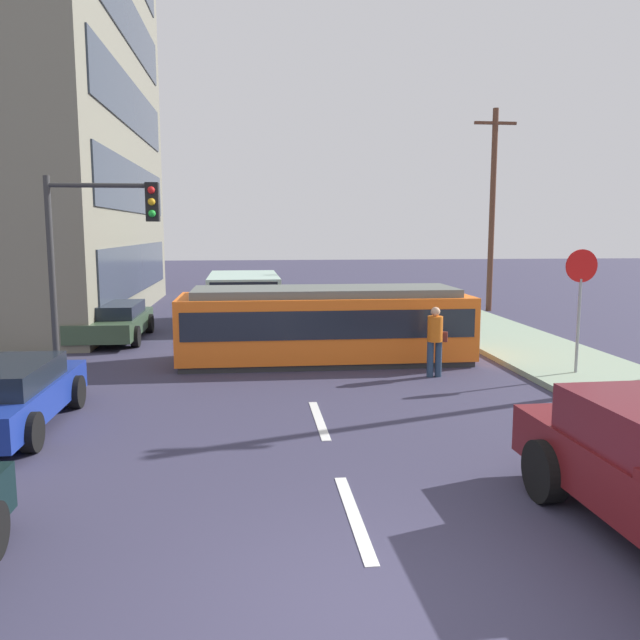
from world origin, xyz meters
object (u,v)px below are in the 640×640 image
at_px(parked_sedan_mid, 3,395).
at_px(traffic_light_mast, 96,241).
at_px(parked_sedan_far, 112,321).
at_px(streetcar_tram, 325,323).
at_px(pedestrian_crossing, 435,337).
at_px(utility_pole_mid, 492,207).
at_px(stop_sign, 581,285).
at_px(city_bus, 244,296).

bearing_deg(parked_sedan_mid, traffic_light_mast, 73.12).
bearing_deg(parked_sedan_far, streetcar_tram, -32.12).
bearing_deg(pedestrian_crossing, traffic_light_mast, -179.89).
bearing_deg(utility_pole_mid, traffic_light_mast, -138.49).
bearing_deg(stop_sign, streetcar_tram, 155.31).
distance_m(parked_sedan_far, utility_pole_mid, 16.21).
xyz_separation_m(parked_sedan_mid, stop_sign, (11.87, 2.66, 1.57)).
bearing_deg(stop_sign, city_bus, 128.73).
height_order(city_bus, parked_sedan_far, city_bus).
bearing_deg(city_bus, parked_sedan_far, -141.93).
relative_size(streetcar_tram, city_bus, 1.49).
xyz_separation_m(parked_sedan_mid, traffic_light_mast, (0.95, 3.15, 2.60)).
height_order(pedestrian_crossing, parked_sedan_far, pedestrian_crossing).
bearing_deg(parked_sedan_mid, city_bus, 72.07).
bearing_deg(parked_sedan_far, stop_sign, -28.74).
relative_size(stop_sign, traffic_light_mast, 0.62).
relative_size(city_bus, parked_sedan_mid, 1.20).
xyz_separation_m(pedestrian_crossing, parked_sedan_far, (-8.69, 6.06, -0.32)).
bearing_deg(parked_sedan_far, pedestrian_crossing, -34.88).
bearing_deg(pedestrian_crossing, city_bus, 116.25).
bearing_deg(traffic_light_mast, parked_sedan_mid, -106.88).
bearing_deg(streetcar_tram, parked_sedan_mid, -139.80).
distance_m(pedestrian_crossing, traffic_light_mast, 7.98).
bearing_deg(stop_sign, parked_sedan_mid, -167.37).
xyz_separation_m(city_bus, parked_sedan_mid, (-4.03, -12.44, -0.42)).
bearing_deg(pedestrian_crossing, utility_pole_mid, 63.74).
bearing_deg(utility_pole_mid, city_bus, -165.54).
relative_size(streetcar_tram, pedestrian_crossing, 4.55).
relative_size(stop_sign, utility_pole_mid, 0.34).
height_order(streetcar_tram, traffic_light_mast, traffic_light_mast).
bearing_deg(parked_sedan_far, parked_sedan_mid, -89.45).
relative_size(pedestrian_crossing, parked_sedan_far, 0.37).
distance_m(city_bus, parked_sedan_mid, 13.08).
bearing_deg(parked_sedan_mid, pedestrian_crossing, 20.17).
bearing_deg(parked_sedan_mid, streetcar_tram, 40.20).
xyz_separation_m(parked_sedan_far, stop_sign, (11.96, -6.56, 1.57)).
bearing_deg(stop_sign, pedestrian_crossing, 171.28).
bearing_deg(streetcar_tram, traffic_light_mast, -158.15).
distance_m(city_bus, utility_pole_mid, 11.35).
xyz_separation_m(parked_sedan_far, traffic_light_mast, (1.04, -6.07, 2.60)).
xyz_separation_m(parked_sedan_mid, utility_pole_mid, (14.52, 15.15, 3.80)).
distance_m(streetcar_tram, parked_sedan_mid, 8.16).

